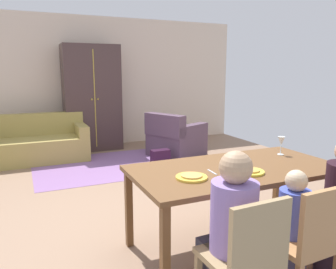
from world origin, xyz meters
TOP-DOWN VIEW (x-y plane):
  - ground_plane at (0.00, 0.48)m, footprint 6.49×6.15m
  - back_wall at (0.00, 3.60)m, footprint 6.49×0.10m
  - dining_table at (0.20, -1.22)m, footprint 1.84×0.95m
  - plate_near_man at (-0.30, -1.34)m, footprint 0.25×0.25m
  - pizza_near_man at (-0.30, -1.34)m, footprint 0.17×0.17m
  - plate_near_child at (0.20, -1.40)m, footprint 0.25×0.25m
  - pizza_near_child at (0.20, -1.40)m, footprint 0.17×0.17m
  - wine_glass at (0.87, -1.04)m, footprint 0.07×0.07m
  - fork at (-0.07, -1.27)m, footprint 0.03×0.15m
  - knife at (0.37, -1.12)m, footprint 0.03×0.17m
  - dining_chair_man at (-0.30, -2.06)m, footprint 0.43×0.43m
  - person_man at (-0.30, -1.88)m, footprint 0.30×0.40m
  - dining_chair_child at (0.21, -2.06)m, footprint 0.44×0.44m
  - person_child at (0.20, -1.89)m, footprint 0.22×0.29m
  - area_rug at (-0.11, 1.87)m, footprint 2.60×1.80m
  - couch at (-1.39, 2.73)m, footprint 1.96×0.86m
  - armchair at (1.14, 2.05)m, footprint 1.13×1.13m
  - armoire at (-0.16, 3.21)m, footprint 1.10×0.59m
  - handbag at (0.64, 1.57)m, footprint 0.32×0.16m

SIDE VIEW (x-z plane):
  - ground_plane at x=0.00m, z-range -0.02..0.00m
  - area_rug at x=-0.11m, z-range 0.00..0.01m
  - handbag at x=0.64m, z-range 0.00..0.26m
  - couch at x=-1.39m, z-range -0.11..0.71m
  - armchair at x=1.14m, z-range -0.09..0.73m
  - person_child at x=0.20m, z-range -0.03..0.89m
  - dining_chair_man at x=-0.30m, z-range 0.06..0.93m
  - dining_chair_child at x=0.21m, z-range 0.06..0.93m
  - person_man at x=-0.30m, z-range -0.04..1.07m
  - dining_table at x=0.20m, z-range 0.31..1.07m
  - fork at x=-0.07m, z-range 0.76..0.77m
  - knife at x=0.37m, z-range 0.76..0.77m
  - plate_near_man at x=-0.30m, z-range 0.76..0.78m
  - plate_near_child at x=0.20m, z-range 0.76..0.78m
  - pizza_near_man at x=-0.30m, z-range 0.78..0.79m
  - pizza_near_child at x=0.20m, z-range 0.78..0.79m
  - wine_glass at x=0.87m, z-range 0.80..0.99m
  - armoire at x=-0.16m, z-range 0.00..2.10m
  - back_wall at x=0.00m, z-range 0.00..2.70m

